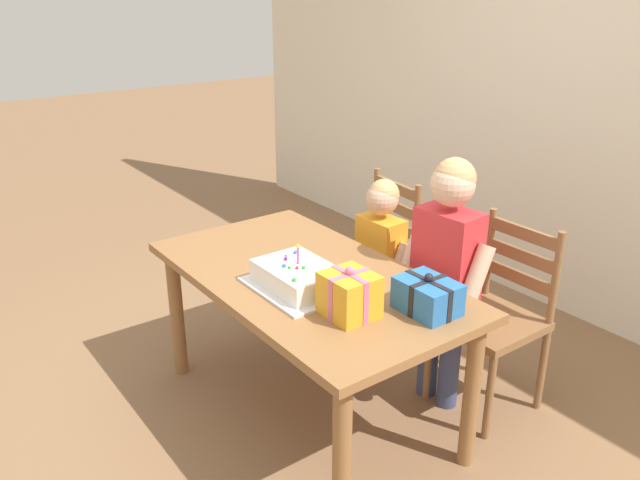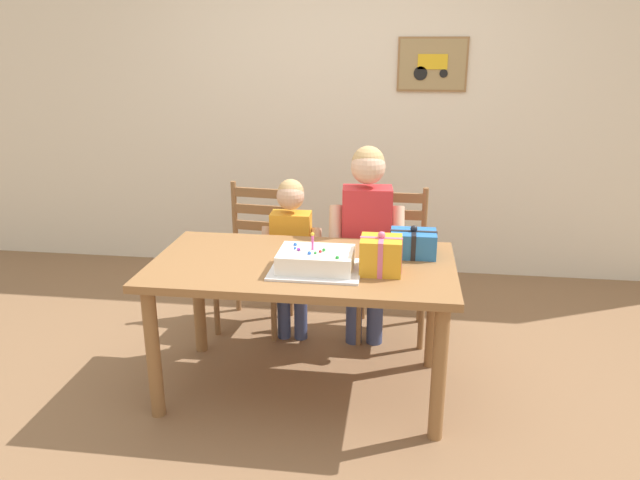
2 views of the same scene
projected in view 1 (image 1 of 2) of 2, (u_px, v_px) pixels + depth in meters
ground_plane at (309, 411)px, 3.15m from camera, size 20.00×20.00×0.00m
back_wall at (581, 100)px, 3.71m from camera, size 6.40×0.11×2.60m
dining_table at (308, 294)px, 2.91m from camera, size 1.53×0.84×0.73m
birthday_cake at (298, 277)px, 2.73m from camera, size 0.44×0.34×0.19m
gift_box_red_large at (428, 296)px, 2.53m from camera, size 0.24×0.18×0.17m
gift_box_beside_cake at (349, 295)px, 2.50m from camera, size 0.20×0.19×0.21m
chair_left at (373, 256)px, 3.72m from camera, size 0.46×0.46×0.92m
chair_right at (496, 316)px, 3.06m from camera, size 0.42×0.42×0.92m
child_older at (446, 261)px, 2.97m from camera, size 0.46×0.27×1.23m
child_younger at (380, 255)px, 3.35m from camera, size 0.37×0.21×1.02m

